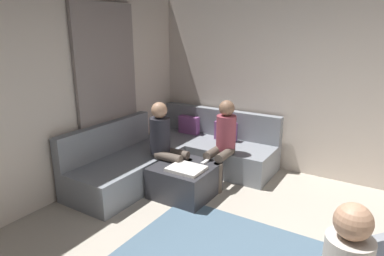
% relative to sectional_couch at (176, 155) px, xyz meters
% --- Properties ---
extents(wall_back, '(6.00, 0.12, 2.70)m').
position_rel_sectional_couch_xyz_m(wall_back, '(2.08, 1.06, 1.07)').
color(wall_back, beige).
rests_on(wall_back, ground_plane).
extents(wall_left, '(0.12, 6.00, 2.70)m').
position_rel_sectional_couch_xyz_m(wall_left, '(-0.86, -1.88, 1.07)').
color(wall_left, beige).
rests_on(wall_left, ground_plane).
extents(curtain_panel, '(0.06, 1.10, 2.50)m').
position_rel_sectional_couch_xyz_m(curtain_panel, '(-0.76, -0.58, 0.97)').
color(curtain_panel, gray).
rests_on(curtain_panel, ground_plane).
extents(sectional_couch, '(2.10, 2.55, 0.87)m').
position_rel_sectional_couch_xyz_m(sectional_couch, '(0.00, 0.00, 0.00)').
color(sectional_couch, gray).
rests_on(sectional_couch, ground_plane).
extents(ottoman, '(0.76, 0.76, 0.42)m').
position_rel_sectional_couch_xyz_m(ottoman, '(0.52, -0.54, -0.07)').
color(ottoman, '#333338').
rests_on(ottoman, ground_plane).
extents(folded_blanket, '(0.44, 0.36, 0.04)m').
position_rel_sectional_couch_xyz_m(folded_blanket, '(0.62, -0.66, 0.16)').
color(folded_blanket, white).
rests_on(folded_blanket, ottoman).
extents(coffee_mug, '(0.08, 0.08, 0.10)m').
position_rel_sectional_couch_xyz_m(coffee_mug, '(0.30, -0.36, 0.19)').
color(coffee_mug, '#334C72').
rests_on(coffee_mug, ottoman).
extents(game_remote, '(0.05, 0.15, 0.02)m').
position_rel_sectional_couch_xyz_m(game_remote, '(0.70, -0.32, 0.15)').
color(game_remote, white).
rests_on(game_remote, ottoman).
extents(person_on_couch_back, '(0.30, 0.60, 1.20)m').
position_rel_sectional_couch_xyz_m(person_on_couch_back, '(0.77, 0.06, 0.38)').
color(person_on_couch_back, brown).
rests_on(person_on_couch_back, ground_plane).
extents(person_on_couch_side, '(0.60, 0.30, 1.20)m').
position_rel_sectional_couch_xyz_m(person_on_couch_side, '(0.15, -0.44, 0.38)').
color(person_on_couch_side, brown).
rests_on(person_on_couch_side, ground_plane).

